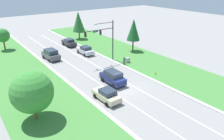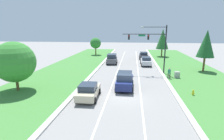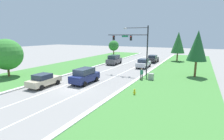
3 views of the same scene
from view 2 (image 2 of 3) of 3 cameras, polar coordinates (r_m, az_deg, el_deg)
ground_plane at (r=19.62m, az=4.08°, el=-8.34°), size 160.00×160.00×0.00m
curb_strip_right at (r=20.17m, az=20.51°, el=-8.34°), size 0.50×90.00×0.15m
curb_strip_left at (r=20.61m, az=-11.94°, el=-7.30°), size 0.50×90.00×0.15m
grass_verge_left at (r=22.81m, az=-24.61°, el=-6.32°), size 10.00×90.00×0.08m
lane_stripe_inner_left at (r=19.77m, az=-1.19°, el=-8.12°), size 0.14×81.00×0.01m
lane_stripe_inner_right at (r=19.63m, az=9.39°, el=-8.47°), size 0.14×81.00×0.01m
traffic_signal_mast at (r=29.28m, az=13.27°, el=8.93°), size 7.02×0.41×7.84m
silver_sedan at (r=36.24m, az=11.01°, el=2.89°), size 2.12×4.62×1.75m
graphite_suv at (r=37.51m, az=-0.03°, el=3.72°), size 2.45×4.73×2.04m
navy_suv at (r=21.62m, az=4.17°, el=-3.39°), size 2.17×4.58×2.03m
charcoal_sedan at (r=43.87m, az=10.27°, el=4.70°), size 2.11×4.56×1.76m
champagne_sedan at (r=18.77m, az=-7.69°, el=-6.77°), size 2.17×4.38×1.65m
utility_cabinet at (r=27.91m, az=20.46°, el=-1.54°), size 0.70×0.60×1.00m
pedestrian at (r=27.06m, az=18.17°, el=-0.85°), size 0.43×0.34×1.69m
fire_hydrant at (r=21.38m, az=24.96°, el=-6.77°), size 0.34×0.20×0.70m
conifer_near_right_tree at (r=33.55m, az=28.42°, el=7.54°), size 2.85×2.85×7.12m
oak_near_left_tree at (r=23.04m, az=-29.21°, el=2.30°), size 4.69×4.69×5.86m
conifer_far_right_tree at (r=48.23m, az=16.18°, el=9.66°), size 3.22×3.22×7.26m
oak_far_left_tree at (r=50.14m, az=-5.38°, el=8.70°), size 3.04×3.04×4.88m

